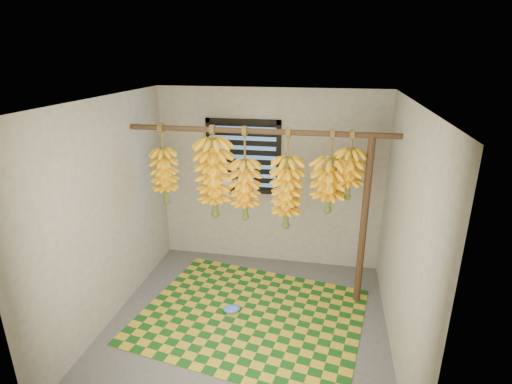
% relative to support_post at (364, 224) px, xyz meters
% --- Properties ---
extents(floor, '(3.00, 3.00, 0.01)m').
position_rel_support_post_xyz_m(floor, '(-1.20, -0.70, -1.00)').
color(floor, '#505050').
rests_on(floor, ground).
extents(ceiling, '(3.00, 3.00, 0.01)m').
position_rel_support_post_xyz_m(ceiling, '(-1.20, -0.70, 1.40)').
color(ceiling, silver).
rests_on(ceiling, wall_back).
extents(wall_back, '(3.00, 0.01, 2.40)m').
position_rel_support_post_xyz_m(wall_back, '(-1.20, 0.80, 0.20)').
color(wall_back, gray).
rests_on(wall_back, floor).
extents(wall_left, '(0.01, 3.00, 2.40)m').
position_rel_support_post_xyz_m(wall_left, '(-2.71, -0.70, 0.20)').
color(wall_left, gray).
rests_on(wall_left, floor).
extents(wall_right, '(0.01, 3.00, 2.40)m').
position_rel_support_post_xyz_m(wall_right, '(0.30, -0.70, 0.20)').
color(wall_right, gray).
rests_on(wall_right, floor).
extents(window, '(1.00, 0.04, 1.00)m').
position_rel_support_post_xyz_m(window, '(-1.55, 0.78, 0.50)').
color(window, black).
rests_on(window, wall_back).
extents(hanging_pole, '(3.00, 0.06, 0.06)m').
position_rel_support_post_xyz_m(hanging_pole, '(-1.20, 0.00, 1.00)').
color(hanging_pole, '#4A2E1B').
rests_on(hanging_pole, wall_left).
extents(support_post, '(0.08, 0.08, 2.00)m').
position_rel_support_post_xyz_m(support_post, '(0.00, 0.00, 0.00)').
color(support_post, '#4A2E1B').
rests_on(support_post, floor).
extents(woven_mat, '(2.68, 2.29, 0.01)m').
position_rel_support_post_xyz_m(woven_mat, '(-1.19, -0.54, -0.99)').
color(woven_mat, '#164D18').
rests_on(woven_mat, floor).
extents(plastic_bag, '(0.23, 0.20, 0.08)m').
position_rel_support_post_xyz_m(plastic_bag, '(-1.41, -0.52, -0.95)').
color(plastic_bag, '#407AEE').
rests_on(plastic_bag, woven_mat).
extents(banana_bunch_a, '(0.31, 0.31, 0.97)m').
position_rel_support_post_xyz_m(banana_bunch_a, '(-2.33, 0.00, 0.43)').
color(banana_bunch_a, brown).
rests_on(banana_bunch_a, hanging_pole).
extents(banana_bunch_b, '(0.40, 0.40, 1.09)m').
position_rel_support_post_xyz_m(banana_bunch_b, '(-1.72, -0.00, 0.43)').
color(banana_bunch_b, brown).
rests_on(banana_bunch_b, hanging_pole).
extents(banana_bunch_c, '(0.33, 0.33, 1.09)m').
position_rel_support_post_xyz_m(banana_bunch_c, '(-1.36, 0.00, 0.32)').
color(banana_bunch_c, brown).
rests_on(banana_bunch_c, hanging_pole).
extents(banana_bunch_d, '(0.34, 0.34, 1.17)m').
position_rel_support_post_xyz_m(banana_bunch_d, '(-0.87, -0.00, 0.31)').
color(banana_bunch_d, brown).
rests_on(banana_bunch_d, hanging_pole).
extents(banana_bunch_e, '(0.39, 0.39, 0.93)m').
position_rel_support_post_xyz_m(banana_bunch_e, '(-0.41, 0.00, 0.43)').
color(banana_bunch_e, brown).
rests_on(banana_bunch_e, hanging_pole).
extents(banana_bunch_f, '(0.31, 0.31, 0.76)m').
position_rel_support_post_xyz_m(banana_bunch_f, '(-0.20, 0.00, 0.57)').
color(banana_bunch_f, brown).
rests_on(banana_bunch_f, hanging_pole).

